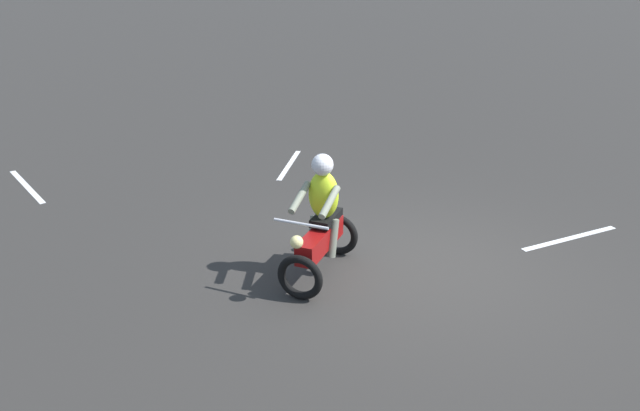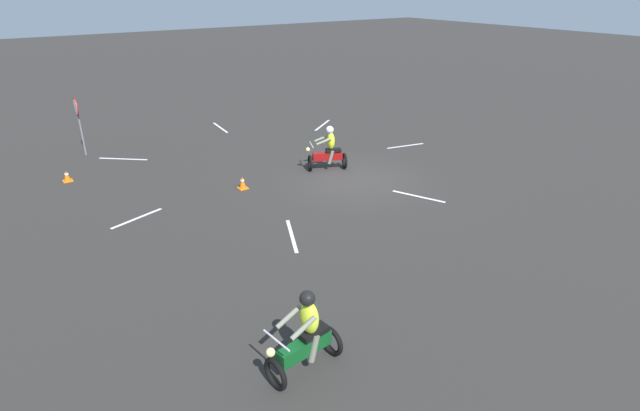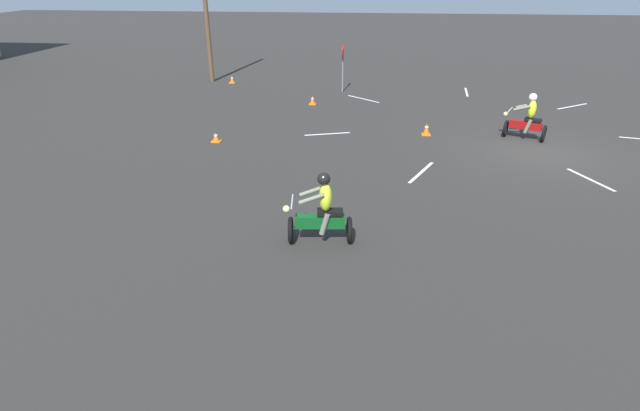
% 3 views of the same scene
% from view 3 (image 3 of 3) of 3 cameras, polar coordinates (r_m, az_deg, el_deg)
% --- Properties ---
extents(ground_plane, '(120.00, 120.00, 0.00)m').
position_cam_3_polar(ground_plane, '(18.32, 23.79, 5.63)').
color(ground_plane, '#2D2B28').
extents(motorcycle_rider_foreground, '(1.13, 1.53, 1.66)m').
position_cam_3_polar(motorcycle_rider_foreground, '(19.34, 22.63, 9.06)').
color(motorcycle_rider_foreground, black).
rests_on(motorcycle_rider_foreground, ground).
extents(motorcycle_rider_background, '(0.80, 1.54, 1.66)m').
position_cam_3_polar(motorcycle_rider_background, '(10.84, 0.18, -0.83)').
color(motorcycle_rider_background, black).
rests_on(motorcycle_rider_background, ground).
extents(stop_sign, '(0.70, 0.08, 2.30)m').
position_cam_3_polar(stop_sign, '(25.29, 2.61, 16.46)').
color(stop_sign, slate).
rests_on(stop_sign, ground).
extents(traffic_cone_near_left, '(0.32, 0.32, 0.39)m').
position_cam_3_polar(traffic_cone_near_left, '(23.01, -0.86, 11.93)').
color(traffic_cone_near_left, orange).
rests_on(traffic_cone_near_left, ground).
extents(traffic_cone_near_right, '(0.32, 0.32, 0.40)m').
position_cam_3_polar(traffic_cone_near_right, '(28.06, -10.02, 14.00)').
color(traffic_cone_near_right, orange).
rests_on(traffic_cone_near_right, ground).
extents(traffic_cone_mid_center, '(0.32, 0.32, 0.33)m').
position_cam_3_polar(traffic_cone_mid_center, '(18.16, -11.81, 7.64)').
color(traffic_cone_mid_center, orange).
rests_on(traffic_cone_mid_center, ground).
extents(traffic_cone_mid_left, '(0.32, 0.32, 0.44)m').
position_cam_3_polar(traffic_cone_mid_left, '(18.94, 12.07, 8.51)').
color(traffic_cone_mid_left, orange).
rests_on(traffic_cone_mid_left, ground).
extents(lane_stripe_e, '(1.98, 0.28, 0.01)m').
position_cam_3_polar(lane_stripe_e, '(26.56, 16.40, 12.34)').
color(lane_stripe_e, silver).
rests_on(lane_stripe_e, ground).
extents(lane_stripe_ne, '(1.36, 1.57, 0.01)m').
position_cam_3_polar(lane_stripe_ne, '(24.19, 4.96, 12.05)').
color(lane_stripe_ne, silver).
rests_on(lane_stripe_ne, ground).
extents(lane_stripe_n, '(0.64, 1.66, 0.01)m').
position_cam_3_polar(lane_stripe_n, '(18.70, 0.84, 8.19)').
color(lane_stripe_n, silver).
rests_on(lane_stripe_n, ground).
extents(lane_stripe_nw, '(1.82, 0.89, 0.01)m').
position_cam_3_polar(lane_stripe_nw, '(15.33, 11.50, 3.75)').
color(lane_stripe_nw, silver).
rests_on(lane_stripe_nw, ground).
extents(lane_stripe_sw, '(1.69, 0.82, 0.01)m').
position_cam_3_polar(lane_stripe_sw, '(16.48, 28.51, 2.63)').
color(lane_stripe_sw, silver).
rests_on(lane_stripe_sw, ground).
extents(lane_stripe_se, '(1.27, 1.69, 0.01)m').
position_cam_3_polar(lane_stripe_se, '(25.36, 26.88, 10.08)').
color(lane_stripe_se, silver).
rests_on(lane_stripe_se, ground).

